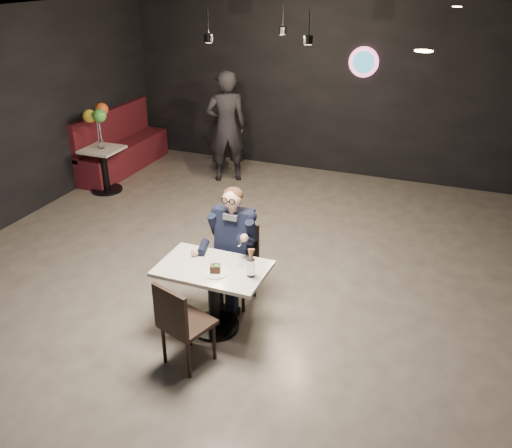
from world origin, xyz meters
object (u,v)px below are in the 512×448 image
at_px(main_table, 214,298).
at_px(balloon_vase, 101,144).
at_px(chair_far, 235,266).
at_px(side_table, 105,170).
at_px(chair_near, 188,322).
at_px(passerby, 226,127).
at_px(seated_man, 234,245).
at_px(sundae_glass, 251,268).
at_px(booth_bench, 122,141).

xyz_separation_m(main_table, balloon_vase, (-3.34, 2.78, 0.44)).
height_order(chair_far, side_table, chair_far).
distance_m(main_table, chair_far, 0.56).
distance_m(chair_near, passerby, 4.90).
relative_size(chair_far, seated_man, 0.64).
bearing_deg(main_table, sundae_glass, -2.81).
bearing_deg(booth_bench, sundae_glass, -43.07).
xyz_separation_m(chair_near, booth_bench, (-3.64, 4.35, 0.10)).
height_order(main_table, passerby, passerby).
height_order(chair_near, sundae_glass, sundae_glass).
xyz_separation_m(main_table, chair_near, (0.00, -0.57, 0.09)).
distance_m(main_table, chair_near, 0.57).
bearing_deg(side_table, sundae_glass, -36.64).
distance_m(chair_near, sundae_glass, 0.79).
bearing_deg(seated_man, chair_near, -90.00).
xyz_separation_m(booth_bench, passerby, (1.99, 0.24, 0.40)).
bearing_deg(sundae_glass, passerby, 117.24).
bearing_deg(chair_far, sundae_glass, -53.28).
distance_m(chair_far, sundae_glass, 0.81).
xyz_separation_m(sundae_glass, booth_bench, (-4.07, 3.80, -0.28)).
distance_m(balloon_vase, passerby, 2.10).
bearing_deg(booth_bench, balloon_vase, -73.30).
bearing_deg(side_table, main_table, -39.77).
bearing_deg(sundae_glass, main_table, 177.19).
distance_m(main_table, booth_bench, 5.25).
xyz_separation_m(sundae_glass, passerby, (-2.08, 4.04, 0.12)).
bearing_deg(passerby, chair_near, 79.49).
bearing_deg(passerby, sundae_glass, 86.89).
xyz_separation_m(chair_near, balloon_vase, (-3.34, 3.35, 0.36)).
bearing_deg(chair_near, passerby, 127.81).
height_order(main_table, sundae_glass, sundae_glass).
bearing_deg(booth_bench, passerby, 6.87).
distance_m(seated_man, side_table, 4.04).
distance_m(chair_far, chair_near, 1.12).
relative_size(chair_near, side_table, 1.25).
bearing_deg(booth_bench, main_table, -46.07).
xyz_separation_m(chair_far, sundae_glass, (0.43, -0.57, 0.38)).
relative_size(chair_far, sundae_glass, 5.02).
xyz_separation_m(main_table, seated_man, (0.00, 0.55, 0.34)).
bearing_deg(chair_near, chair_far, 107.97).
bearing_deg(main_table, balloon_vase, 140.23).
relative_size(balloon_vase, passerby, 0.07).
bearing_deg(side_table, balloon_vase, 0.00).
xyz_separation_m(seated_man, passerby, (-1.66, 3.47, 0.24)).
xyz_separation_m(chair_near, seated_man, (0.00, 1.12, 0.26)).
bearing_deg(balloon_vase, side_table, 0.00).
bearing_deg(booth_bench, chair_near, -50.05).
xyz_separation_m(balloon_vase, passerby, (1.69, 1.24, 0.14)).
relative_size(main_table, side_table, 1.49).
xyz_separation_m(seated_man, booth_bench, (-3.64, 3.23, -0.16)).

